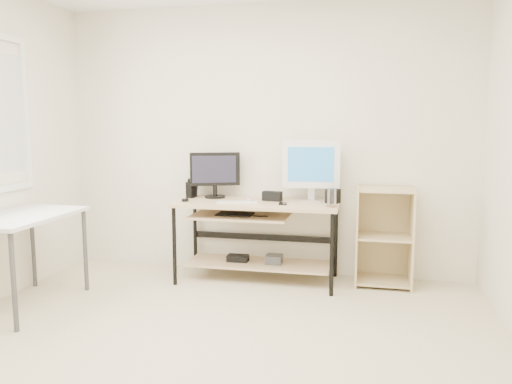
{
  "coord_description": "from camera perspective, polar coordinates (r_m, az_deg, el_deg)",
  "views": [
    {
      "loc": [
        0.96,
        -2.79,
        1.46
      ],
      "look_at": [
        0.07,
        1.3,
        0.89
      ],
      "focal_mm": 35.0,
      "sensor_mm": 36.0,
      "label": 1
    }
  ],
  "objects": [
    {
      "name": "volume_puck",
      "position": [
        4.67,
        -8.1,
        -0.91
      ],
      "size": [
        0.08,
        0.08,
        0.03
      ],
      "primitive_type": "cylinder",
      "rotation": [
        0.0,
        0.0,
        -0.26
      ],
      "color": "black",
      "rests_on": "desk"
    },
    {
      "name": "coaster",
      "position": [
        4.38,
        8.64,
        -1.64
      ],
      "size": [
        0.11,
        0.11,
        0.01
      ],
      "primitive_type": "cylinder",
      "rotation": [
        0.0,
        0.0,
        0.13
      ],
      "color": "#946443",
      "rests_on": "desk"
    },
    {
      "name": "white_imac",
      "position": [
        4.65,
        6.31,
        2.98
      ],
      "size": [
        0.53,
        0.17,
        0.57
      ],
      "rotation": [
        0.0,
        0.0,
        0.09
      ],
      "color": "silver",
      "rests_on": "desk"
    },
    {
      "name": "audio_controller",
      "position": [
        4.88,
        -7.53,
        0.23
      ],
      "size": [
        0.09,
        0.08,
        0.15
      ],
      "primitive_type": "cube",
      "rotation": [
        0.0,
        0.0,
        -0.43
      ],
      "color": "black",
      "rests_on": "desk"
    },
    {
      "name": "speaker_right",
      "position": [
        4.58,
        8.78,
        -0.46
      ],
      "size": [
        0.14,
        0.14,
        0.13
      ],
      "primitive_type": "cube",
      "rotation": [
        0.0,
        0.0,
        -0.42
      ],
      "color": "black",
      "rests_on": "desk"
    },
    {
      "name": "drinking_glass",
      "position": [
        4.36,
        8.66,
        -0.6
      ],
      "size": [
        0.09,
        0.09,
        0.15
      ],
      "primitive_type": "cylinder",
      "rotation": [
        0.0,
        0.0,
        0.13
      ],
      "color": "white",
      "rests_on": "coaster"
    },
    {
      "name": "smartphone",
      "position": [
        4.48,
        3.09,
        -1.33
      ],
      "size": [
        0.08,
        0.13,
        0.01
      ],
      "primitive_type": "cube",
      "rotation": [
        0.0,
        0.0,
        0.1
      ],
      "color": "black",
      "rests_on": "desk"
    },
    {
      "name": "side_table",
      "position": [
        4.37,
        -25.16,
        -3.4
      ],
      "size": [
        0.6,
        1.0,
        0.75
      ],
      "color": "white",
      "rests_on": "ground"
    },
    {
      "name": "desk",
      "position": [
        4.65,
        -0.15,
        -3.68
      ],
      "size": [
        1.5,
        0.65,
        0.75
      ],
      "color": "tan",
      "rests_on": "ground"
    },
    {
      "name": "mouse",
      "position": [
        4.62,
        -0.8,
        -0.89
      ],
      "size": [
        0.09,
        0.12,
        0.04
      ],
      "primitive_type": "ellipsoid",
      "rotation": [
        0.0,
        0.0,
        0.28
      ],
      "color": "#BBBBC0",
      "rests_on": "desk"
    },
    {
      "name": "speaker_left",
      "position": [
        4.97,
        -7.24,
        0.54
      ],
      "size": [
        0.1,
        0.1,
        0.18
      ],
      "rotation": [
        0.0,
        0.0,
        0.18
      ],
      "color": "black",
      "rests_on": "desk"
    },
    {
      "name": "black_monitor",
      "position": [
        4.85,
        -4.72,
        2.3
      ],
      "size": [
        0.47,
        0.23,
        0.44
      ],
      "rotation": [
        0.0,
        0.0,
        0.38
      ],
      "color": "black",
      "rests_on": "desk"
    },
    {
      "name": "shelf_unit",
      "position": [
        4.73,
        14.4,
        -4.82
      ],
      "size": [
        0.5,
        0.4,
        0.9
      ],
      "color": "#CEB781",
      "rests_on": "ground"
    },
    {
      "name": "room",
      "position": [
        3.04,
        -8.86,
        4.99
      ],
      "size": [
        4.01,
        4.01,
        2.62
      ],
      "color": "beige",
      "rests_on": "ground"
    },
    {
      "name": "center_speaker",
      "position": [
        4.66,
        1.87,
        -0.48
      ],
      "size": [
        0.19,
        0.11,
        0.09
      ],
      "primitive_type": "cube",
      "rotation": [
        0.0,
        0.0,
        -0.16
      ],
      "color": "black",
      "rests_on": "desk"
    },
    {
      "name": "keyboard",
      "position": [
        4.53,
        -2.12,
        -1.2
      ],
      "size": [
        0.38,
        0.17,
        0.01
      ],
      "primitive_type": "cube",
      "rotation": [
        0.0,
        0.0,
        0.18
      ],
      "color": "white",
      "rests_on": "desk"
    }
  ]
}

